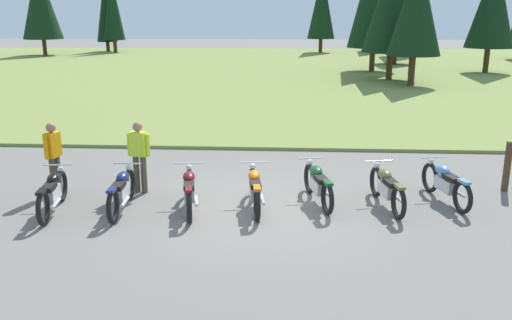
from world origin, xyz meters
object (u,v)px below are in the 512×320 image
motorcycle_navy (122,190)px  motorcycle_maroon (189,190)px  motorcycle_olive (387,187)px  motorcycle_black (53,192)px  rider_near_row_end (139,153)px  trail_marker_post (507,167)px  motorcycle_sky_blue (446,183)px  rider_in_hivis_vest (53,154)px  motorcycle_orange (255,189)px  motorcycle_british_green (318,184)px

motorcycle_navy → motorcycle_maroon: (1.42, 0.11, 0.00)m
motorcycle_navy → motorcycle_olive: bearing=5.5°
motorcycle_black → motorcycle_navy: 1.42m
rider_near_row_end → motorcycle_maroon: bearing=-38.4°
motorcycle_maroon → trail_marker_post: bearing=13.1°
motorcycle_navy → motorcycle_sky_blue: (6.95, 0.94, 0.00)m
rider_in_hivis_vest → trail_marker_post: 10.45m
motorcycle_maroon → motorcycle_olive: size_ratio=1.00×
motorcycle_black → rider_near_row_end: (1.49, 1.36, 0.51)m
motorcycle_sky_blue → rider_in_hivis_vest: 8.81m
motorcycle_maroon → rider_in_hivis_vest: rider_in_hivis_vest is taller
motorcycle_sky_blue → rider_near_row_end: rider_near_row_end is taller
motorcycle_orange → motorcycle_british_green: same height
trail_marker_post → rider_in_hivis_vest: bearing=-175.6°
motorcycle_navy → motorcycle_orange: bearing=5.7°
motorcycle_maroon → motorcycle_sky_blue: 5.60m
motorcycle_orange → motorcycle_olive: (2.82, 0.26, 0.00)m
motorcycle_maroon → rider_in_hivis_vest: (-3.26, 0.86, 0.51)m
motorcycle_maroon → motorcycle_orange: bearing=6.8°
motorcycle_british_green → motorcycle_black: bearing=-170.8°
motorcycle_sky_blue → motorcycle_british_green: bearing=-175.1°
motorcycle_orange → rider_in_hivis_vest: (-4.63, 0.70, 0.51)m
motorcycle_orange → trail_marker_post: trail_marker_post is taller
motorcycle_navy → motorcycle_maroon: 1.42m
motorcycle_black → rider_in_hivis_vest: rider_in_hivis_vest is taller
motorcycle_orange → rider_in_hivis_vest: rider_in_hivis_vest is taller
motorcycle_orange → trail_marker_post: size_ratio=1.77×
rider_in_hivis_vest → rider_near_row_end: bearing=5.8°
motorcycle_olive → trail_marker_post: size_ratio=1.76×
motorcycle_british_green → trail_marker_post: 4.56m
motorcycle_navy → rider_near_row_end: bearing=86.1°
motorcycle_maroon → rider_in_hivis_vest: bearing=165.1°
motorcycle_maroon → motorcycle_british_green: same height
motorcycle_black → motorcycle_olive: bearing=5.9°
motorcycle_british_green → motorcycle_maroon: bearing=-167.8°
motorcycle_olive → rider_near_row_end: 5.59m
motorcycle_british_green → motorcycle_olive: 1.47m
motorcycle_orange → rider_in_hivis_vest: size_ratio=1.25×
motorcycle_sky_blue → rider_near_row_end: (-6.87, 0.23, 0.51)m
trail_marker_post → motorcycle_black: bearing=-168.8°
motorcycle_maroon → motorcycle_olive: bearing=5.8°
motorcycle_black → motorcycle_orange: bearing=6.4°
motorcycle_maroon → motorcycle_orange: size_ratio=1.00×
motorcycle_olive → trail_marker_post: trail_marker_post is taller
motorcycle_black → motorcycle_sky_blue: 8.44m
motorcycle_black → motorcycle_british_green: same height
motorcycle_sky_blue → rider_near_row_end: bearing=178.1°
motorcycle_sky_blue → rider_near_row_end: size_ratio=1.24×
rider_near_row_end → trail_marker_post: 8.52m
motorcycle_british_green → rider_in_hivis_vest: (-5.99, 0.27, 0.51)m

